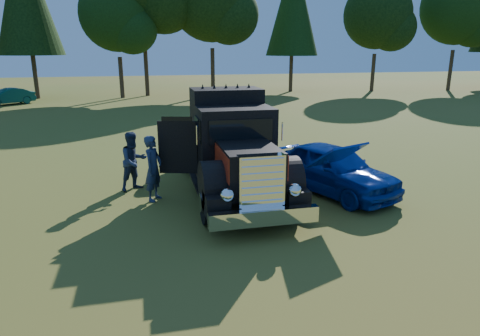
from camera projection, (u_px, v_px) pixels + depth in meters
The scene contains 6 objects.
ground at pixel (259, 230), 10.14m from camera, with size 120.00×120.00×0.00m, color #39591A.
diamond_t_truck at pixel (232, 151), 12.37m from camera, with size 3.35×7.16×3.00m.
hotrod_coupe at pixel (332, 168), 12.62m from camera, with size 3.18×4.57×1.89m.
spectator_near at pixel (153, 168), 11.90m from camera, with size 0.67×0.44×1.85m, color #20304C.
spectator_far at pixel (134, 161), 12.80m from camera, with size 0.86×0.67×1.78m, color #223750.
distant_teal_car at pixel (8, 97), 32.32m from camera, with size 1.28×3.68×1.21m, color #092836.
Camera 1 is at (-2.55, -9.02, 4.16)m, focal length 32.00 mm.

